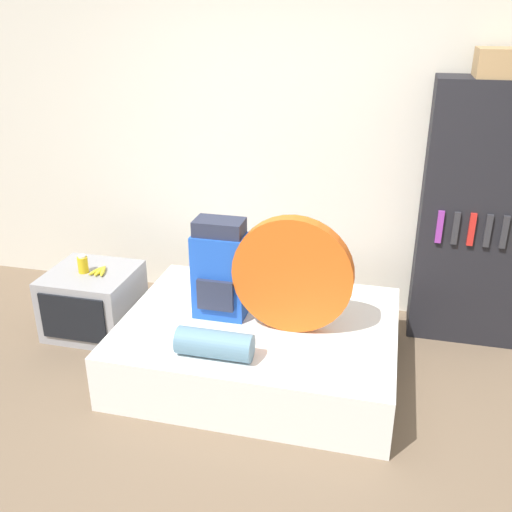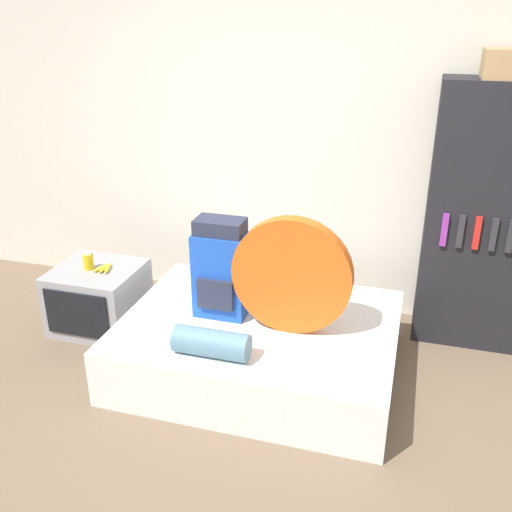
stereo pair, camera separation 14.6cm
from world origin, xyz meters
name	(u,v)px [view 2 (the right image)]	position (x,y,z in m)	size (l,w,h in m)	color
ground_plane	(229,452)	(0.00, 0.00, 0.00)	(16.00, 16.00, 0.00)	brown
wall_back	(307,144)	(0.00, 1.87, 1.30)	(8.00, 0.05, 2.60)	silver
bed	(259,344)	(-0.06, 0.81, 0.19)	(1.75, 1.35, 0.37)	white
backpack	(220,270)	(-0.33, 0.82, 0.69)	(0.34, 0.23, 0.66)	blue
tent_bag	(292,276)	(0.16, 0.76, 0.74)	(0.74, 0.10, 0.74)	#E05B19
sleeping_roll	(211,343)	(-0.22, 0.34, 0.45)	(0.45, 0.16, 0.16)	#5B849E
television	(99,297)	(-1.38, 1.02, 0.24)	(0.61, 0.60, 0.47)	#939399
canister	(88,261)	(-1.42, 1.00, 0.54)	(0.07, 0.07, 0.13)	gold
banana_bunch	(105,268)	(-1.30, 1.03, 0.49)	(0.12, 0.17, 0.03)	yellow
bookshelf	(484,219)	(1.28, 1.63, 0.92)	(0.76, 0.38, 1.83)	black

